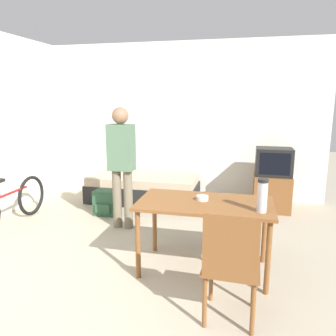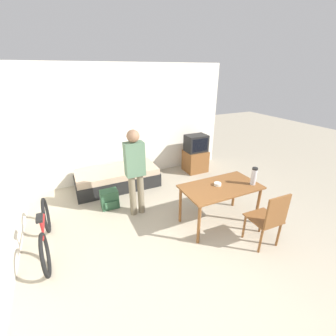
# 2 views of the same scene
# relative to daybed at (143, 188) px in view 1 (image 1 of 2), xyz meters

# --- Properties ---
(wall_back) EXTENTS (5.37, 0.06, 2.70)m
(wall_back) POSITION_rel_daybed_xyz_m (0.33, 0.52, 1.13)
(wall_back) COLOR silver
(wall_back) RESTS_ON ground_plane
(daybed) EXTENTS (1.87, 0.83, 0.45)m
(daybed) POSITION_rel_daybed_xyz_m (0.00, 0.00, 0.00)
(daybed) COLOR black
(daybed) RESTS_ON ground_plane
(tv) EXTENTS (0.56, 0.51, 1.00)m
(tv) POSITION_rel_daybed_xyz_m (2.12, 0.02, 0.24)
(tv) COLOR brown
(tv) RESTS_ON ground_plane
(dining_table) EXTENTS (1.34, 0.73, 0.73)m
(dining_table) POSITION_rel_daybed_xyz_m (1.31, -2.09, 0.43)
(dining_table) COLOR brown
(dining_table) RESTS_ON ground_plane
(wooden_chair) EXTENTS (0.46, 0.46, 0.94)m
(wooden_chair) POSITION_rel_daybed_xyz_m (1.60, -2.89, 0.31)
(wooden_chair) COLOR brown
(wooden_chair) RESTS_ON ground_plane
(bicycle) EXTENTS (0.08, 1.58, 0.71)m
(bicycle) POSITION_rel_daybed_xyz_m (-1.45, -1.52, 0.09)
(bicycle) COLOR black
(bicycle) RESTS_ON ground_plane
(person_standing) EXTENTS (0.34, 0.22, 1.64)m
(person_standing) POSITION_rel_daybed_xyz_m (0.09, -1.20, 0.73)
(person_standing) COLOR #6B604C
(person_standing) RESTS_ON ground_plane
(thermos_flask) EXTENTS (0.09, 0.09, 0.31)m
(thermos_flask) POSITION_rel_daybed_xyz_m (1.84, -2.26, 0.68)
(thermos_flask) COLOR #B7B7BC
(thermos_flask) RESTS_ON dining_table
(mate_bowl) EXTENTS (0.12, 0.12, 0.05)m
(mate_bowl) POSITION_rel_daybed_xyz_m (1.27, -2.04, 0.53)
(mate_bowl) COLOR beige
(mate_bowl) RESTS_ON dining_table
(backpack) EXTENTS (0.34, 0.25, 0.38)m
(backpack) POSITION_rel_daybed_xyz_m (-0.35, -0.79, -0.03)
(backpack) COLOR #284C33
(backpack) RESTS_ON ground_plane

